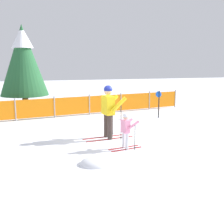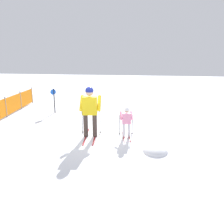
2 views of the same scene
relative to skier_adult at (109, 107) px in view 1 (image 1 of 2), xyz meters
name	(u,v)px [view 1 (image 1 of 2)]	position (x,y,z in m)	size (l,w,h in m)	color
ground_plane	(110,138)	(0.03, -0.01, -1.09)	(60.00, 60.00, 0.00)	white
skier_adult	(109,107)	(0.00, 0.00, 0.00)	(1.76, 0.85, 1.83)	maroon
skier_child	(126,128)	(0.20, -1.29, -0.45)	(1.06, 0.53, 1.10)	maroon
safety_fence	(89,105)	(0.15, 4.43, -0.59)	(10.38, 1.90, 1.00)	gray
conifer_far	(23,59)	(-2.91, 5.61, 1.62)	(2.36, 2.36, 4.39)	#4C3823
trail_marker	(159,101)	(3.14, 2.83, -0.31)	(0.20, 0.22, 1.26)	black
snow_mound	(97,164)	(-0.92, -2.31, -1.09)	(0.91, 0.77, 0.36)	white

